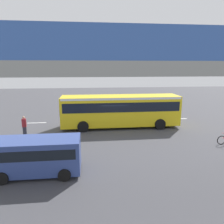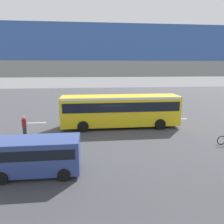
{
  "view_description": "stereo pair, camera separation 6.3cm",
  "coord_description": "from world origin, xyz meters",
  "px_view_note": "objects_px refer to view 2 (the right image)",
  "views": [
    {
      "loc": [
        2.3,
        19.96,
        5.97
      ],
      "look_at": [
        0.1,
        0.07,
        1.6
      ],
      "focal_mm": 33.58,
      "sensor_mm": 36.0,
      "label": 1
    },
    {
      "loc": [
        2.24,
        19.96,
        5.97
      ],
      "look_at": [
        0.1,
        0.07,
        1.6
      ],
      "focal_mm": 33.58,
      "sensor_mm": 36.0,
      "label": 2
    }
  ],
  "objects_px": {
    "city_bus": "(120,109)",
    "pedestrian": "(24,126)",
    "parked_van": "(36,154)",
    "traffic_sign": "(96,103)"
  },
  "relations": [
    {
      "from": "city_bus",
      "to": "parked_van",
      "type": "bearing_deg",
      "value": 55.52
    },
    {
      "from": "city_bus",
      "to": "traffic_sign",
      "type": "bearing_deg",
      "value": -56.5
    },
    {
      "from": "parked_van",
      "to": "traffic_sign",
      "type": "xyz_separation_m",
      "value": [
        -3.73,
        -12.28,
        0.71
      ]
    },
    {
      "from": "parked_van",
      "to": "traffic_sign",
      "type": "height_order",
      "value": "traffic_sign"
    },
    {
      "from": "city_bus",
      "to": "pedestrian",
      "type": "bearing_deg",
      "value": 12.37
    },
    {
      "from": "city_bus",
      "to": "pedestrian",
      "type": "distance_m",
      "value": 8.97
    },
    {
      "from": "city_bus",
      "to": "traffic_sign",
      "type": "distance_m",
      "value": 4.18
    },
    {
      "from": "parked_van",
      "to": "traffic_sign",
      "type": "relative_size",
      "value": 1.71
    },
    {
      "from": "city_bus",
      "to": "parked_van",
      "type": "relative_size",
      "value": 2.4
    },
    {
      "from": "parked_van",
      "to": "pedestrian",
      "type": "distance_m",
      "value": 7.39
    }
  ]
}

